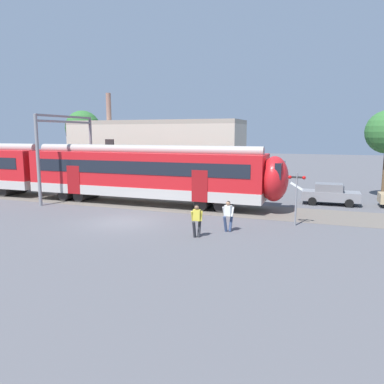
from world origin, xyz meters
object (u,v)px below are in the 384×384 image
at_px(commuter_train, 48,170).
at_px(pedestrian_yellow, 197,219).
at_px(parked_car_grey, 330,194).
at_px(crossing_signal, 296,191).
at_px(pedestrian_white, 228,213).

relative_size(commuter_train, pedestrian_yellow, 22.83).
bearing_deg(parked_car_grey, commuter_train, -168.53).
distance_m(parked_car_grey, crossing_signal, 7.76).
bearing_deg(crossing_signal, pedestrian_yellow, -136.70).
xyz_separation_m(commuter_train, crossing_signal, (19.70, -3.06, -0.24)).
distance_m(commuter_train, pedestrian_white, 17.44).
bearing_deg(pedestrian_white, pedestrian_yellow, -126.66).
height_order(pedestrian_yellow, pedestrian_white, same).
height_order(pedestrian_yellow, crossing_signal, crossing_signal).
bearing_deg(parked_car_grey, pedestrian_yellow, -118.50).
xyz_separation_m(commuter_train, pedestrian_white, (16.47, -5.62, -1.26)).
xyz_separation_m(pedestrian_white, parked_car_grey, (5.10, 9.99, -0.21)).
bearing_deg(commuter_train, pedestrian_yellow, -25.37).
xyz_separation_m(pedestrian_yellow, crossing_signal, (4.44, 4.18, 1.05)).
bearing_deg(parked_car_grey, crossing_signal, -104.12).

